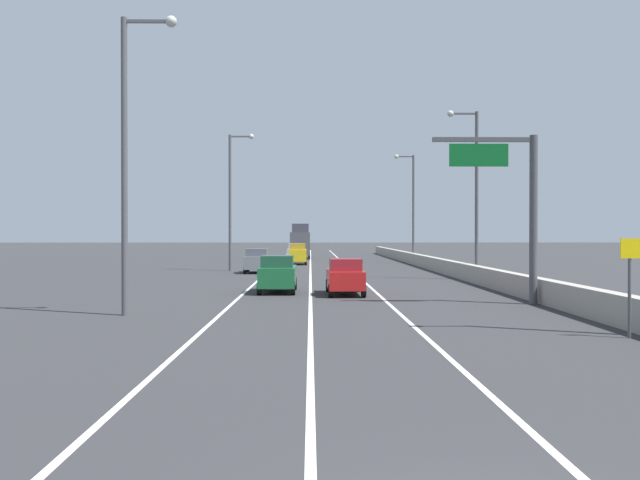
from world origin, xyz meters
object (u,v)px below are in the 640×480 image
object	(u,v)px
car_gray_0	(257,261)
car_silver_4	(295,253)
lamp_post_right_third	(411,202)
lamp_post_right_second	(473,184)
box_truck	(300,242)
overhead_sign_gantry	(517,198)
car_green_2	(278,274)
speed_advisory_sign	(630,280)
lamp_post_left_near	(130,146)
car_yellow_3	(298,254)
lamp_post_left_mid	(233,193)
car_red_1	(345,277)

from	to	relation	value
car_gray_0	car_silver_4	xyz separation A→B (m)	(2.53, 21.45, 0.05)
lamp_post_right_third	car_silver_4	bearing A→B (deg)	164.07
lamp_post_right_second	box_truck	size ratio (longest dim) A/B	1.39
overhead_sign_gantry	lamp_post_right_second	world-z (taller)	lamp_post_right_second
car_green_2	car_silver_4	distance (m)	39.37
speed_advisory_sign	lamp_post_left_near	world-z (taller)	lamp_post_left_near
lamp_post_right_third	car_silver_4	world-z (taller)	lamp_post_right_third
lamp_post_left_near	car_gray_0	world-z (taller)	lamp_post_left_near
car_yellow_3	car_silver_4	world-z (taller)	car_yellow_3
lamp_post_right_second	lamp_post_left_near	size ratio (longest dim) A/B	1.00
lamp_post_right_second	lamp_post_left_mid	distance (m)	20.84
car_green_2	box_truck	world-z (taller)	box_truck
lamp_post_right_third	lamp_post_left_near	xyz separation A→B (m)	(-17.58, -45.91, 0.00)
lamp_post_left_near	box_truck	xyz separation A→B (m)	(5.62, 59.39, -4.51)
lamp_post_right_third	car_silver_4	size ratio (longest dim) A/B	2.62
car_yellow_3	car_silver_4	distance (m)	6.63
car_gray_0	car_green_2	size ratio (longest dim) A/B	0.96
overhead_sign_gantry	speed_advisory_sign	bearing A→B (deg)	-87.41
lamp_post_right_second	lamp_post_right_third	bearing A→B (deg)	90.85
car_yellow_3	box_truck	xyz separation A→B (m)	(-0.00, 16.56, 0.94)
speed_advisory_sign	overhead_sign_gantry	bearing A→B (deg)	92.59
car_green_2	box_truck	xyz separation A→B (m)	(0.46, 49.32, 1.01)
speed_advisory_sign	car_silver_4	size ratio (longest dim) A/B	0.69
overhead_sign_gantry	speed_advisory_sign	xyz separation A→B (m)	(0.44, -9.77, -2.96)
car_yellow_3	car_green_2	bearing A→B (deg)	-90.81
overhead_sign_gantry	car_green_2	bearing A→B (deg)	150.27
lamp_post_right_third	lamp_post_left_mid	size ratio (longest dim) A/B	1.00
overhead_sign_gantry	car_red_1	size ratio (longest dim) A/B	1.74
lamp_post_left_mid	lamp_post_right_second	bearing A→B (deg)	-32.48
lamp_post_left_near	lamp_post_left_mid	xyz separation A→B (m)	(0.38, 31.15, 0.00)
lamp_post_left_near	car_gray_0	distance (m)	28.66
lamp_post_left_near	speed_advisory_sign	bearing A→B (deg)	-19.74
speed_advisory_sign	lamp_post_left_near	size ratio (longest dim) A/B	0.26
car_yellow_3	box_truck	bearing A→B (deg)	90.01
overhead_sign_gantry	car_red_1	distance (m)	9.61
lamp_post_right_third	car_gray_0	bearing A→B (deg)	-129.79
overhead_sign_gantry	car_green_2	size ratio (longest dim) A/B	1.77
car_red_1	car_yellow_3	xyz separation A→B (m)	(-3.05, 34.13, 0.12)
overhead_sign_gantry	speed_advisory_sign	distance (m)	10.22
lamp_post_left_near	lamp_post_right_second	bearing A→B (deg)	48.01
lamp_post_right_second	car_yellow_3	world-z (taller)	lamp_post_right_second
lamp_post_right_third	car_red_1	size ratio (longest dim) A/B	2.67
speed_advisory_sign	box_truck	size ratio (longest dim) A/B	0.36
lamp_post_left_near	car_red_1	bearing A→B (deg)	45.08
car_gray_0	lamp_post_right_third	bearing A→B (deg)	50.21
lamp_post_left_near	car_green_2	world-z (taller)	lamp_post_left_near
lamp_post_left_mid	box_truck	distance (m)	29.08
lamp_post_left_mid	overhead_sign_gantry	bearing A→B (deg)	-60.14
overhead_sign_gantry	car_yellow_3	bearing A→B (deg)	104.98
overhead_sign_gantry	lamp_post_right_third	world-z (taller)	lamp_post_right_third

